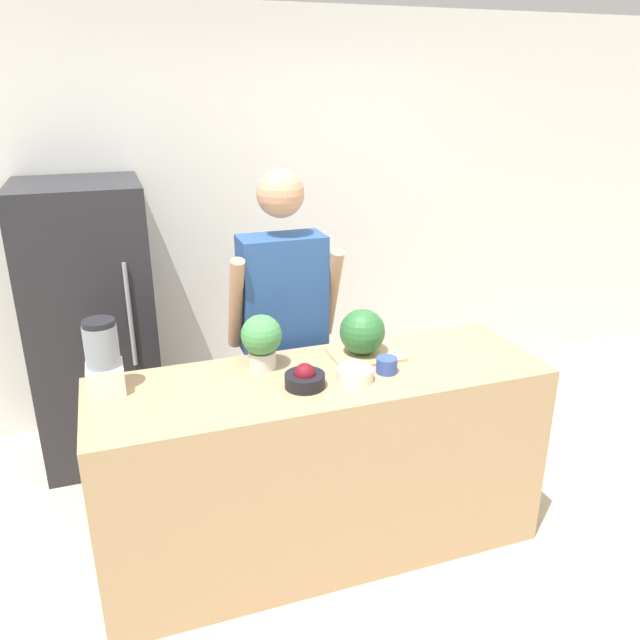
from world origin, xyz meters
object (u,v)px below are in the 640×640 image
(potted_plant, at_px, (262,339))
(bowl_small_blue, at_px, (387,365))
(watermelon, at_px, (362,332))
(blender, at_px, (103,358))
(bowl_cherries, at_px, (305,378))
(refrigerator, at_px, (93,325))
(person, at_px, (284,337))
(bowl_cream, at_px, (355,373))

(potted_plant, bearing_deg, bowl_small_blue, -24.81)
(bowl_small_blue, bearing_deg, watermelon, 98.90)
(blender, bearing_deg, bowl_cherries, -16.39)
(refrigerator, height_order, potted_plant, refrigerator)
(bowl_cherries, relative_size, potted_plant, 0.69)
(bowl_small_blue, bearing_deg, potted_plant, 155.19)
(refrigerator, bearing_deg, person, -38.52)
(refrigerator, xyz_separation_m, blender, (0.06, -1.11, 0.26))
(watermelon, bearing_deg, person, 126.90)
(watermelon, relative_size, bowl_cherries, 1.24)
(bowl_cherries, xyz_separation_m, potted_plant, (-0.12, 0.25, 0.10))
(blender, xyz_separation_m, potted_plant, (0.68, 0.01, -0.01))
(person, bearing_deg, watermelon, -53.10)
(bowl_small_blue, bearing_deg, refrigerator, 133.29)
(bowl_cream, bearing_deg, blender, 166.50)
(person, bearing_deg, bowl_cherries, -97.29)
(person, height_order, bowl_cream, person)
(watermelon, height_order, bowl_cream, watermelon)
(bowl_cream, xyz_separation_m, bowl_small_blue, (0.16, 0.02, -0.00))
(person, xyz_separation_m, bowl_small_blue, (0.31, -0.58, 0.05))
(person, distance_m, bowl_cherries, 0.60)
(refrigerator, relative_size, bowl_small_blue, 17.48)
(potted_plant, bearing_deg, refrigerator, 124.12)
(watermelon, height_order, potted_plant, potted_plant)
(watermelon, bearing_deg, blender, 179.32)
(bowl_cherries, bearing_deg, potted_plant, 116.21)
(person, height_order, potted_plant, person)
(person, height_order, watermelon, person)
(blender, height_order, potted_plant, blender)
(watermelon, height_order, bowl_cherries, watermelon)
(person, xyz_separation_m, potted_plant, (-0.20, -0.34, 0.16))
(bowl_small_blue, bearing_deg, bowl_cream, -171.55)
(watermelon, relative_size, bowl_cream, 1.34)
(person, distance_m, blender, 0.96)
(blender, distance_m, potted_plant, 0.68)
(person, bearing_deg, potted_plant, -120.02)
(person, bearing_deg, bowl_cream, -76.10)
(person, relative_size, bowl_small_blue, 18.75)
(person, relative_size, bowl_cream, 11.04)
(watermelon, height_order, blender, blender)
(bowl_small_blue, bearing_deg, bowl_cherries, -178.04)
(person, distance_m, potted_plant, 0.43)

